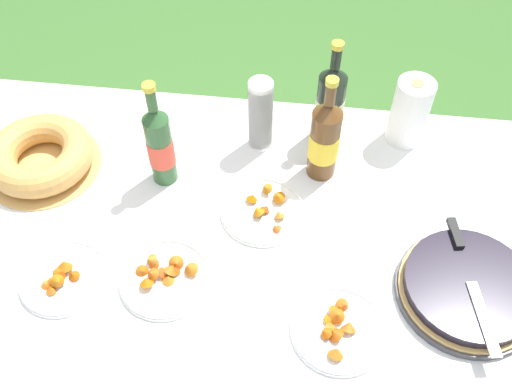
# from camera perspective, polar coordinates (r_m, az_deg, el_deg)

# --- Properties ---
(ground_plane) EXTENTS (16.00, 16.00, 0.00)m
(ground_plane) POSITION_cam_1_polar(r_m,az_deg,el_deg) (2.15, -0.93, -14.41)
(ground_plane) COLOR #3D6B2D
(garden_table) EXTENTS (1.81, 1.01, 0.69)m
(garden_table) POSITION_cam_1_polar(r_m,az_deg,el_deg) (1.60, -1.22, -4.93)
(garden_table) COLOR #A87A47
(garden_table) RESTS_ON ground_plane
(tablecloth) EXTENTS (1.82, 1.02, 0.10)m
(tablecloth) POSITION_cam_1_polar(r_m,az_deg,el_deg) (1.56, -1.25, -3.96)
(tablecloth) COLOR white
(tablecloth) RESTS_ON garden_table
(berry_tart) EXTENTS (0.35, 0.35, 0.06)m
(berry_tart) POSITION_cam_1_polar(r_m,az_deg,el_deg) (1.51, 20.37, -9.05)
(berry_tart) COLOR #38383D
(berry_tart) RESTS_ON tablecloth
(serving_knife) EXTENTS (0.09, 0.37, 0.01)m
(serving_knife) POSITION_cam_1_polar(r_m,az_deg,el_deg) (1.49, 20.43, -7.40)
(serving_knife) COLOR silver
(serving_knife) RESTS_ON berry_tart
(bundt_cake) EXTENTS (0.34, 0.34, 0.09)m
(bundt_cake) POSITION_cam_1_polar(r_m,az_deg,el_deg) (1.76, -20.77, 3.43)
(bundt_cake) COLOR tan
(bundt_cake) RESTS_ON tablecloth
(cup_stack) EXTENTS (0.07, 0.07, 0.24)m
(cup_stack) POSITION_cam_1_polar(r_m,az_deg,el_deg) (1.66, 0.46, 7.69)
(cup_stack) COLOR white
(cup_stack) RESTS_ON tablecloth
(cider_bottle_green) EXTENTS (0.07, 0.07, 0.35)m
(cider_bottle_green) POSITION_cam_1_polar(r_m,az_deg,el_deg) (1.58, -9.59, 4.66)
(cider_bottle_green) COLOR #2D562D
(cider_bottle_green) RESTS_ON tablecloth
(cider_bottle_amber) EXTENTS (0.09, 0.09, 0.34)m
(cider_bottle_amber) POSITION_cam_1_polar(r_m,az_deg,el_deg) (1.59, 6.86, 5.23)
(cider_bottle_amber) COLOR brown
(cider_bottle_amber) RESTS_ON tablecloth
(juice_bottle_red) EXTENTS (0.08, 0.08, 0.35)m
(juice_bottle_red) POSITION_cam_1_polar(r_m,az_deg,el_deg) (1.69, 7.41, 8.71)
(juice_bottle_red) COLOR black
(juice_bottle_red) RESTS_ON tablecloth
(snack_plate_near) EXTENTS (0.23, 0.23, 0.06)m
(snack_plate_near) POSITION_cam_1_polar(r_m,az_deg,el_deg) (1.47, -9.09, -8.35)
(snack_plate_near) COLOR white
(snack_plate_near) RESTS_ON tablecloth
(snack_plate_left) EXTENTS (0.23, 0.23, 0.06)m
(snack_plate_left) POSITION_cam_1_polar(r_m,az_deg,el_deg) (1.40, 8.23, -13.34)
(snack_plate_left) COLOR white
(snack_plate_left) RESTS_ON tablecloth
(snack_plate_right) EXTENTS (0.23, 0.23, 0.05)m
(snack_plate_right) POSITION_cam_1_polar(r_m,az_deg,el_deg) (1.57, 0.74, -1.83)
(snack_plate_right) COLOR white
(snack_plate_right) RESTS_ON tablecloth
(snack_plate_far) EXTENTS (0.22, 0.22, 0.06)m
(snack_plate_far) POSITION_cam_1_polar(r_m,az_deg,el_deg) (1.53, -18.76, -8.07)
(snack_plate_far) COLOR white
(snack_plate_far) RESTS_ON tablecloth
(paper_towel_roll) EXTENTS (0.11, 0.11, 0.22)m
(paper_towel_roll) POSITION_cam_1_polar(r_m,az_deg,el_deg) (1.75, 15.12, 7.75)
(paper_towel_roll) COLOR white
(paper_towel_roll) RESTS_ON tablecloth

